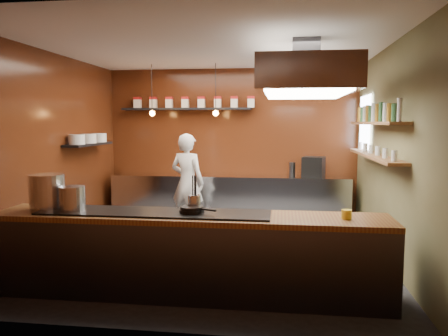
% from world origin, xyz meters
% --- Properties ---
extents(floor, '(5.00, 5.00, 0.00)m').
position_xyz_m(floor, '(0.00, 0.00, 0.00)').
color(floor, black).
rests_on(floor, ground).
extents(back_wall, '(5.00, 0.00, 5.00)m').
position_xyz_m(back_wall, '(0.00, 2.50, 1.50)').
color(back_wall, '#37150A').
rests_on(back_wall, ground).
extents(left_wall, '(0.00, 5.00, 5.00)m').
position_xyz_m(left_wall, '(-2.50, 0.00, 1.50)').
color(left_wall, '#37150A').
rests_on(left_wall, ground).
extents(right_wall, '(0.00, 5.00, 5.00)m').
position_xyz_m(right_wall, '(2.50, 0.00, 1.50)').
color(right_wall, brown).
rests_on(right_wall, ground).
extents(ceiling, '(5.00, 5.00, 0.00)m').
position_xyz_m(ceiling, '(0.00, 0.00, 3.00)').
color(ceiling, silver).
rests_on(ceiling, back_wall).
extents(window_pane, '(0.00, 1.00, 1.00)m').
position_xyz_m(window_pane, '(2.45, 1.70, 1.90)').
color(window_pane, white).
rests_on(window_pane, right_wall).
extents(prep_counter, '(4.60, 0.65, 0.90)m').
position_xyz_m(prep_counter, '(0.00, 2.17, 0.45)').
color(prep_counter, silver).
rests_on(prep_counter, floor).
extents(pass_counter, '(4.40, 0.72, 0.94)m').
position_xyz_m(pass_counter, '(-0.00, -1.60, 0.47)').
color(pass_counter, '#38383D').
rests_on(pass_counter, floor).
extents(tin_shelf, '(2.60, 0.26, 0.04)m').
position_xyz_m(tin_shelf, '(-0.90, 2.36, 2.20)').
color(tin_shelf, black).
rests_on(tin_shelf, back_wall).
extents(plate_shelf, '(0.30, 1.40, 0.04)m').
position_xyz_m(plate_shelf, '(-2.34, 1.00, 1.55)').
color(plate_shelf, black).
rests_on(plate_shelf, left_wall).
extents(bottle_shelf_upper, '(0.26, 2.80, 0.04)m').
position_xyz_m(bottle_shelf_upper, '(2.34, 0.30, 1.92)').
color(bottle_shelf_upper, brown).
rests_on(bottle_shelf_upper, right_wall).
extents(bottle_shelf_lower, '(0.26, 2.80, 0.04)m').
position_xyz_m(bottle_shelf_lower, '(2.34, 0.30, 1.45)').
color(bottle_shelf_lower, brown).
rests_on(bottle_shelf_lower, right_wall).
extents(extractor_hood, '(1.20, 2.00, 0.72)m').
position_xyz_m(extractor_hood, '(1.30, -0.40, 2.51)').
color(extractor_hood, '#38383D').
rests_on(extractor_hood, ceiling).
extents(pendant_left, '(0.10, 0.10, 0.95)m').
position_xyz_m(pendant_left, '(-1.40, 1.70, 2.15)').
color(pendant_left, black).
rests_on(pendant_left, ceiling).
extents(pendant_right, '(0.10, 0.10, 0.95)m').
position_xyz_m(pendant_right, '(-0.20, 1.70, 2.15)').
color(pendant_right, black).
rests_on(pendant_right, ceiling).
extents(storage_tins, '(2.43, 0.13, 0.22)m').
position_xyz_m(storage_tins, '(-0.75, 2.36, 2.33)').
color(storage_tins, beige).
rests_on(storage_tins, tin_shelf).
extents(plate_stacks, '(0.26, 1.16, 0.16)m').
position_xyz_m(plate_stacks, '(-2.34, 1.00, 1.65)').
color(plate_stacks, white).
rests_on(plate_stacks, plate_shelf).
extents(bottles, '(0.06, 2.66, 0.24)m').
position_xyz_m(bottles, '(2.34, 0.30, 2.06)').
color(bottles, silver).
rests_on(bottles, bottle_shelf_upper).
extents(wine_glasses, '(0.07, 2.37, 0.13)m').
position_xyz_m(wine_glasses, '(2.34, 0.30, 1.53)').
color(wine_glasses, silver).
rests_on(wine_glasses, bottle_shelf_lower).
extents(stockpot_large, '(0.51, 0.51, 0.39)m').
position_xyz_m(stockpot_large, '(-1.70, -1.54, 1.14)').
color(stockpot_large, silver).
rests_on(stockpot_large, pass_counter).
extents(stockpot_small, '(0.32, 0.32, 0.27)m').
position_xyz_m(stockpot_small, '(-1.34, -1.64, 1.08)').
color(stockpot_small, '#B8BABF').
rests_on(stockpot_small, pass_counter).
extents(utensil_crock, '(0.15, 0.15, 0.18)m').
position_xyz_m(utensil_crock, '(0.05, -1.52, 1.03)').
color(utensil_crock, '#BABCC1').
rests_on(utensil_crock, pass_counter).
extents(frying_pan, '(0.43, 0.28, 0.07)m').
position_xyz_m(frying_pan, '(0.04, -1.61, 0.97)').
color(frying_pan, black).
rests_on(frying_pan, pass_counter).
extents(butter_jar, '(0.12, 0.12, 0.10)m').
position_xyz_m(butter_jar, '(1.69, -1.61, 0.97)').
color(butter_jar, yellow).
rests_on(butter_jar, pass_counter).
extents(espresso_machine, '(0.47, 0.46, 0.39)m').
position_xyz_m(espresso_machine, '(1.61, 2.12, 1.09)').
color(espresso_machine, black).
rests_on(espresso_machine, prep_counter).
extents(chef, '(0.73, 0.59, 1.74)m').
position_xyz_m(chef, '(-0.65, 1.29, 0.87)').
color(chef, silver).
rests_on(chef, floor).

